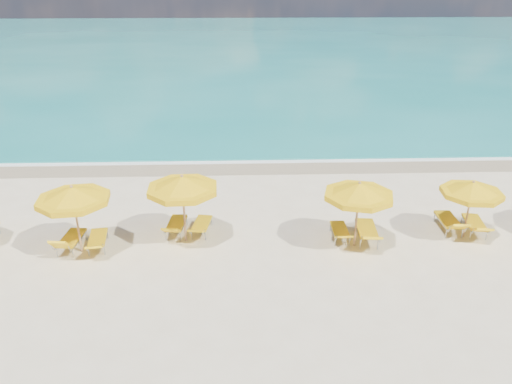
{
  "coord_description": "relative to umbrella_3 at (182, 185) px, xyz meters",
  "views": [
    {
      "loc": [
        -0.61,
        -15.35,
        8.72
      ],
      "look_at": [
        0.0,
        1.5,
        1.2
      ],
      "focal_mm": 35.0,
      "sensor_mm": 36.0,
      "label": 1
    }
  ],
  "objects": [
    {
      "name": "umbrella_3",
      "position": [
        0.0,
        0.0,
        0.0
      ],
      "size": [
        3.18,
        3.18,
        2.5
      ],
      "rotation": [
        0.0,
        0.0,
        -0.35
      ],
      "color": "tan",
      "rests_on": "ground"
    },
    {
      "name": "lounger_5_right",
      "position": [
        10.39,
        0.2,
        -1.91
      ],
      "size": [
        0.87,
        1.9,
        0.75
      ],
      "rotation": [
        0.0,
        0.0,
        -0.15
      ],
      "color": "#A5A8AD",
      "rests_on": "ground"
    },
    {
      "name": "lounger_2_right",
      "position": [
        -2.95,
        -0.41,
        -1.93
      ],
      "size": [
        0.81,
        1.83,
        0.66
      ],
      "rotation": [
        0.0,
        0.0,
        0.14
      ],
      "color": "#A5A8AD",
      "rests_on": "ground"
    },
    {
      "name": "lounger_5_left",
      "position": [
        9.52,
        0.4,
        -1.9
      ],
      "size": [
        0.68,
        1.91,
        0.84
      ],
      "rotation": [
        0.0,
        0.0,
        -0.02
      ],
      "color": "#A5A8AD",
      "rests_on": "ground"
    },
    {
      "name": "ground_plane",
      "position": [
        2.53,
        -0.09,
        -2.13
      ],
      "size": [
        120.0,
        120.0,
        0.0
      ],
      "primitive_type": "plane",
      "color": "beige"
    },
    {
      "name": "lounger_4_right",
      "position": [
        6.35,
        -0.23,
        -1.89
      ],
      "size": [
        0.85,
        2.09,
        0.82
      ],
      "rotation": [
        0.0,
        0.0,
        -0.09
      ],
      "color": "#A5A8AD",
      "rests_on": "ground"
    },
    {
      "name": "umbrella_2",
      "position": [
        -3.46,
        -0.61,
        -0.06
      ],
      "size": [
        2.98,
        2.98,
        2.44
      ],
      "rotation": [
        0.0,
        0.0,
        -0.28
      ],
      "color": "tan",
      "rests_on": "ground"
    },
    {
      "name": "foam_line",
      "position": [
        2.53,
        8.11,
        -2.13
      ],
      "size": [
        120.0,
        1.2,
        0.03
      ],
      "primitive_type": "cube",
      "color": "white",
      "rests_on": "ground"
    },
    {
      "name": "umbrella_5",
      "position": [
        9.9,
        -0.07,
        -0.29
      ],
      "size": [
        2.65,
        2.65,
        2.16
      ],
      "rotation": [
        0.0,
        0.0,
        0.28
      ],
      "color": "tan",
      "rests_on": "ground"
    },
    {
      "name": "lounger_2_left",
      "position": [
        -3.84,
        -0.44,
        -1.91
      ],
      "size": [
        0.76,
        1.81,
        0.87
      ],
      "rotation": [
        0.0,
        0.0,
        -0.09
      ],
      "color": "#A5A8AD",
      "rests_on": "ground"
    },
    {
      "name": "umbrella_4",
      "position": [
        5.86,
        -0.55,
        -0.09
      ],
      "size": [
        2.67,
        2.67,
        2.4
      ],
      "rotation": [
        0.0,
        0.0,
        0.14
      ],
      "color": "tan",
      "rests_on": "ground"
    },
    {
      "name": "lounger_3_left",
      "position": [
        -0.39,
        0.54,
        -1.92
      ],
      "size": [
        0.75,
        1.82,
        0.76
      ],
      "rotation": [
        0.0,
        0.0,
        -0.1
      ],
      "color": "#A5A8AD",
      "rests_on": "ground"
    },
    {
      "name": "lounger_4_left",
      "position": [
        5.44,
        -0.08,
        -1.93
      ],
      "size": [
        0.58,
        1.69,
        0.67
      ],
      "rotation": [
        0.0,
        0.0,
        -0.02
      ],
      "color": "#A5A8AD",
      "rests_on": "ground"
    },
    {
      "name": "ocean",
      "position": [
        2.53,
        47.91,
        -2.13
      ],
      "size": [
        120.0,
        80.0,
        0.3
      ],
      "primitive_type": "cube",
      "color": "#157B76",
      "rests_on": "ground"
    },
    {
      "name": "whitecap_near",
      "position": [
        -3.47,
        16.91,
        -2.13
      ],
      "size": [
        14.0,
        0.36,
        0.05
      ],
      "primitive_type": "cube",
      "color": "white",
      "rests_on": "ground"
    },
    {
      "name": "wet_sand_band",
      "position": [
        2.53,
        7.31,
        -2.13
      ],
      "size": [
        120.0,
        2.6,
        0.01
      ],
      "primitive_type": "cube",
      "color": "tan",
      "rests_on": "ground"
    },
    {
      "name": "lounger_3_right",
      "position": [
        0.53,
        0.54,
        -1.93
      ],
      "size": [
        0.8,
        1.79,
        0.65
      ],
      "rotation": [
        0.0,
        0.0,
        -0.15
      ],
      "color": "#A5A8AD",
      "rests_on": "ground"
    },
    {
      "name": "whitecap_far",
      "position": [
        10.53,
        23.91,
        -2.13
      ],
      "size": [
        18.0,
        0.3,
        0.05
      ],
      "primitive_type": "cube",
      "color": "white",
      "rests_on": "ground"
    }
  ]
}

